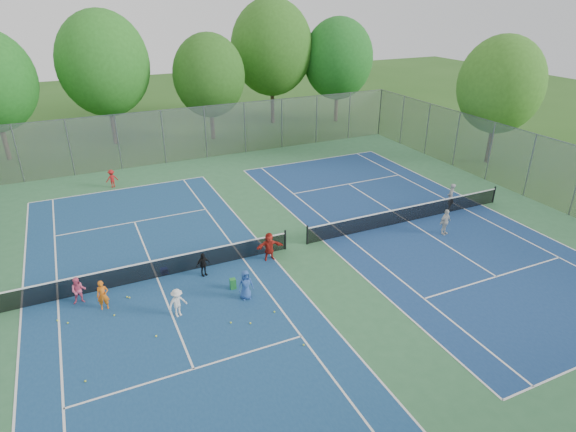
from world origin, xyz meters
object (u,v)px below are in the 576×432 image
object	(u,v)px
net_right	(409,214)
instructor	(451,197)
ball_hopper	(233,284)
net_left	(156,269)
ball_crate	(164,271)

from	to	relation	value
net_right	instructor	world-z (taller)	instructor
ball_hopper	net_left	bearing A→B (deg)	141.56
net_right	ball_crate	xyz separation A→B (m)	(-13.60, 0.26, -0.32)
instructor	ball_crate	bearing A→B (deg)	-41.54
instructor	net_left	bearing A→B (deg)	-40.69
net_right	ball_hopper	size ratio (longest dim) A/B	26.50
instructor	ball_hopper	bearing A→B (deg)	-31.57
ball_crate	net_right	bearing A→B (deg)	-1.09
net_left	instructor	distance (m)	17.27
net_left	net_right	size ratio (longest dim) A/B	1.00
net_right	ball_hopper	xyz separation A→B (m)	(-11.15, -2.26, -0.21)
net_left	instructor	world-z (taller)	instructor
net_left	ball_hopper	bearing A→B (deg)	-38.44
ball_crate	ball_hopper	bearing A→B (deg)	-45.78
net_left	instructor	size ratio (longest dim) A/B	7.98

